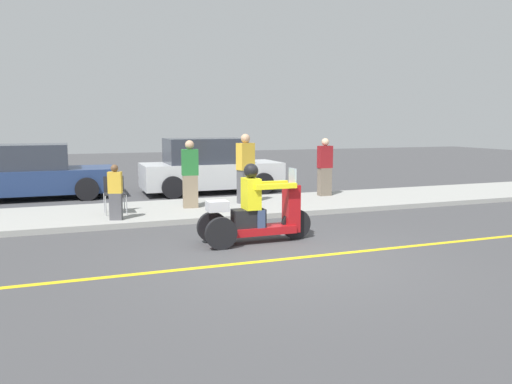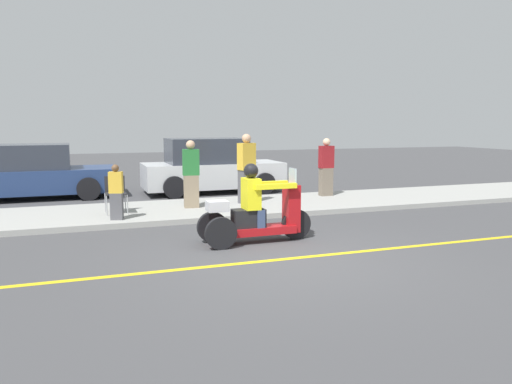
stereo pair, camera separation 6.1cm
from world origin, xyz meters
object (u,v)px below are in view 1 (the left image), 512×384
parked_car_lot_center (27,173)px  motorcycle_trike (256,214)px  spectator_near_curb (245,170)px  spectator_mid_group (325,168)px  folding_chair_set_back (114,191)px  spectator_far_back (115,193)px  spectator_end_of_line (190,175)px  parked_car_lot_left (209,167)px

parked_car_lot_center → motorcycle_trike: bearing=-59.2°
spectator_near_curb → spectator_mid_group: 2.55m
spectator_near_curb → spectator_mid_group: (2.50, 0.49, -0.07)m
folding_chair_set_back → spectator_far_back: bearing=-93.0°
motorcycle_trike → spectator_mid_group: bearing=48.9°
parked_car_lot_center → spectator_end_of_line: bearing=-44.4°
spectator_end_of_line → parked_car_lot_left: (1.34, 3.24, -0.12)m
motorcycle_trike → spectator_end_of_line: spectator_end_of_line is taller
spectator_far_back → spectator_mid_group: bearing=15.9°
motorcycle_trike → parked_car_lot_center: 8.27m
spectator_near_curb → parked_car_lot_center: size_ratio=0.38×
spectator_mid_group → folding_chair_set_back: 5.77m
parked_car_lot_left → motorcycle_trike: bearing=-97.9°
spectator_far_back → folding_chair_set_back: 0.85m
folding_chair_set_back → spectator_end_of_line: bearing=3.7°
spectator_far_back → folding_chair_set_back: spectator_far_back is taller
spectator_near_curb → spectator_mid_group: spectator_near_curb is taller
folding_chair_set_back → parked_car_lot_left: parked_car_lot_left is taller
spectator_mid_group → folding_chair_set_back: spectator_mid_group is taller
spectator_far_back → spectator_end_of_line: bearing=28.2°
motorcycle_trike → spectator_near_curb: bearing=73.8°
spectator_far_back → parked_car_lot_left: (3.14, 4.21, 0.10)m
spectator_far_back → spectator_near_curb: 3.46m
motorcycle_trike → parked_car_lot_left: parked_car_lot_left is taller
spectator_end_of_line → folding_chair_set_back: spectator_end_of_line is taller
folding_chair_set_back → parked_car_lot_left: bearing=47.3°
spectator_end_of_line → parked_car_lot_left: spectator_end_of_line is taller
spectator_mid_group → parked_car_lot_center: size_ratio=0.35×
folding_chair_set_back → parked_car_lot_left: size_ratio=0.19×
spectator_far_back → parked_car_lot_center: size_ratio=0.26×
spectator_far_back → spectator_end_of_line: 2.05m
motorcycle_trike → spectator_mid_group: spectator_mid_group is taller
motorcycle_trike → spectator_mid_group: (3.53, 4.05, 0.37)m
spectator_near_curb → spectator_mid_group: bearing=11.2°
spectator_far_back → parked_car_lot_center: bearing=113.2°
spectator_near_curb → spectator_end_of_line: 1.47m
spectator_far_back → spectator_mid_group: (5.75, 1.64, 0.21)m
spectator_far_back → spectator_mid_group: 5.99m
spectator_far_back → spectator_near_curb: spectator_near_curb is taller
spectator_near_curb → folding_chair_set_back: bearing=-174.8°
motorcycle_trike → spectator_end_of_line: 3.43m
motorcycle_trike → spectator_mid_group: 5.39m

